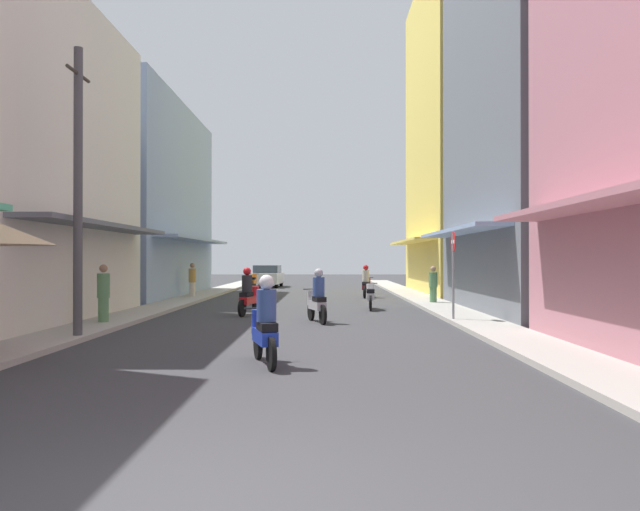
{
  "coord_description": "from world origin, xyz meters",
  "views": [
    {
      "loc": [
        0.93,
        -4.34,
        1.84
      ],
      "look_at": [
        0.7,
        18.56,
        1.99
      ],
      "focal_mm": 34.25,
      "sensor_mm": 36.0,
      "label": 1
    }
  ],
  "objects_px": {
    "motorbike_maroon": "(366,283)",
    "parked_car": "(268,276)",
    "motorbike_white": "(370,296)",
    "street_sign_no_entry": "(453,264)",
    "motorbike_red": "(249,294)",
    "utility_pole": "(78,190)",
    "pedestrian_far": "(192,281)",
    "motorbike_orange": "(253,281)",
    "motorbike_blue": "(265,325)",
    "pedestrian_foreground": "(433,286)",
    "motorbike_silver": "(317,298)",
    "pedestrian_crossing": "(103,295)"
  },
  "relations": [
    {
      "from": "motorbike_silver",
      "to": "pedestrian_foreground",
      "type": "relative_size",
      "value": 1.12
    },
    {
      "from": "motorbike_orange",
      "to": "motorbike_white",
      "type": "height_order",
      "value": "same"
    },
    {
      "from": "pedestrian_far",
      "to": "utility_pole",
      "type": "xyz_separation_m",
      "value": [
        0.62,
        -14.65,
        2.57
      ]
    },
    {
      "from": "motorbike_orange",
      "to": "parked_car",
      "type": "distance_m",
      "value": 3.57
    },
    {
      "from": "motorbike_orange",
      "to": "motorbike_white",
      "type": "distance_m",
      "value": 15.69
    },
    {
      "from": "motorbike_white",
      "to": "street_sign_no_entry",
      "type": "relative_size",
      "value": 0.68
    },
    {
      "from": "motorbike_red",
      "to": "pedestrian_foreground",
      "type": "height_order",
      "value": "motorbike_red"
    },
    {
      "from": "motorbike_red",
      "to": "motorbike_maroon",
      "type": "distance_m",
      "value": 10.37
    },
    {
      "from": "motorbike_blue",
      "to": "street_sign_no_entry",
      "type": "height_order",
      "value": "street_sign_no_entry"
    },
    {
      "from": "parked_car",
      "to": "street_sign_no_entry",
      "type": "relative_size",
      "value": 1.58
    },
    {
      "from": "pedestrian_foreground",
      "to": "street_sign_no_entry",
      "type": "height_order",
      "value": "street_sign_no_entry"
    },
    {
      "from": "parked_car",
      "to": "pedestrian_foreground",
      "type": "distance_m",
      "value": 17.81
    },
    {
      "from": "motorbike_white",
      "to": "pedestrian_foreground",
      "type": "height_order",
      "value": "pedestrian_foreground"
    },
    {
      "from": "motorbike_orange",
      "to": "parked_car",
      "type": "xyz_separation_m",
      "value": [
        0.52,
        3.53,
        0.24
      ]
    },
    {
      "from": "motorbike_red",
      "to": "pedestrian_far",
      "type": "bearing_deg",
      "value": 113.91
    },
    {
      "from": "pedestrian_foreground",
      "to": "motorbike_maroon",
      "type": "bearing_deg",
      "value": 116.01
    },
    {
      "from": "motorbike_silver",
      "to": "street_sign_no_entry",
      "type": "bearing_deg",
      "value": -0.94
    },
    {
      "from": "parked_car",
      "to": "street_sign_no_entry",
      "type": "distance_m",
      "value": 23.94
    },
    {
      "from": "pedestrian_far",
      "to": "utility_pole",
      "type": "bearing_deg",
      "value": -87.57
    },
    {
      "from": "motorbike_orange",
      "to": "motorbike_white",
      "type": "bearing_deg",
      "value": -67.42
    },
    {
      "from": "motorbike_maroon",
      "to": "utility_pole",
      "type": "height_order",
      "value": "utility_pole"
    },
    {
      "from": "motorbike_maroon",
      "to": "utility_pole",
      "type": "relative_size",
      "value": 0.27
    },
    {
      "from": "motorbike_blue",
      "to": "street_sign_no_entry",
      "type": "xyz_separation_m",
      "value": [
        4.75,
        7.06,
        1.01
      ]
    },
    {
      "from": "motorbike_orange",
      "to": "motorbike_blue",
      "type": "distance_m",
      "value": 26.43
    },
    {
      "from": "motorbike_maroon",
      "to": "pedestrian_crossing",
      "type": "distance_m",
      "value": 15.04
    },
    {
      "from": "motorbike_red",
      "to": "utility_pole",
      "type": "height_order",
      "value": "utility_pole"
    },
    {
      "from": "street_sign_no_entry",
      "to": "parked_car",
      "type": "bearing_deg",
      "value": 108.42
    },
    {
      "from": "motorbike_maroon",
      "to": "parked_car",
      "type": "distance_m",
      "value": 12.41
    },
    {
      "from": "pedestrian_crossing",
      "to": "pedestrian_foreground",
      "type": "relative_size",
      "value": 1.09
    },
    {
      "from": "motorbike_silver",
      "to": "pedestrian_far",
      "type": "xyz_separation_m",
      "value": [
        -5.99,
        10.69,
        0.13
      ]
    },
    {
      "from": "motorbike_orange",
      "to": "motorbike_silver",
      "type": "distance_m",
      "value": 19.54
    },
    {
      "from": "motorbike_silver",
      "to": "street_sign_no_entry",
      "type": "distance_m",
      "value": 4.07
    },
    {
      "from": "motorbike_white",
      "to": "motorbike_maroon",
      "type": "xyz_separation_m",
      "value": [
        0.32,
        7.05,
        0.2
      ]
    },
    {
      "from": "motorbike_maroon",
      "to": "pedestrian_far",
      "type": "xyz_separation_m",
      "value": [
        -8.2,
        -0.97,
        0.13
      ]
    },
    {
      "from": "motorbike_blue",
      "to": "motorbike_white",
      "type": "relative_size",
      "value": 0.97
    },
    {
      "from": "motorbike_white",
      "to": "motorbike_blue",
      "type": "bearing_deg",
      "value": -102.93
    },
    {
      "from": "motorbike_maroon",
      "to": "pedestrian_far",
      "type": "height_order",
      "value": "pedestrian_far"
    },
    {
      "from": "parked_car",
      "to": "street_sign_no_entry",
      "type": "bearing_deg",
      "value": -71.58
    },
    {
      "from": "motorbike_orange",
      "to": "motorbike_red",
      "type": "xyz_separation_m",
      "value": [
        1.86,
        -16.8,
        0.2
      ]
    },
    {
      "from": "motorbike_maroon",
      "to": "street_sign_no_entry",
      "type": "xyz_separation_m",
      "value": [
        1.74,
        -11.73,
        1.01
      ]
    },
    {
      "from": "motorbike_orange",
      "to": "motorbike_red",
      "type": "distance_m",
      "value": 16.9
    },
    {
      "from": "motorbike_white",
      "to": "utility_pole",
      "type": "height_order",
      "value": "utility_pole"
    },
    {
      "from": "pedestrian_crossing",
      "to": "motorbike_silver",
      "type": "bearing_deg",
      "value": 10.01
    },
    {
      "from": "motorbike_white",
      "to": "street_sign_no_entry",
      "type": "xyz_separation_m",
      "value": [
        2.06,
        -4.68,
        1.21
      ]
    },
    {
      "from": "parked_car",
      "to": "pedestrian_far",
      "type": "bearing_deg",
      "value": -101.28
    },
    {
      "from": "street_sign_no_entry",
      "to": "motorbike_silver",
      "type": "bearing_deg",
      "value": 179.06
    },
    {
      "from": "motorbike_blue",
      "to": "motorbike_red",
      "type": "height_order",
      "value": "same"
    },
    {
      "from": "motorbike_silver",
      "to": "parked_car",
      "type": "xyz_separation_m",
      "value": [
        -3.61,
        22.63,
        0.04
      ]
    },
    {
      "from": "motorbike_blue",
      "to": "pedestrian_far",
      "type": "relative_size",
      "value": 1.06
    },
    {
      "from": "motorbike_white",
      "to": "pedestrian_far",
      "type": "distance_m",
      "value": 9.96
    }
  ]
}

